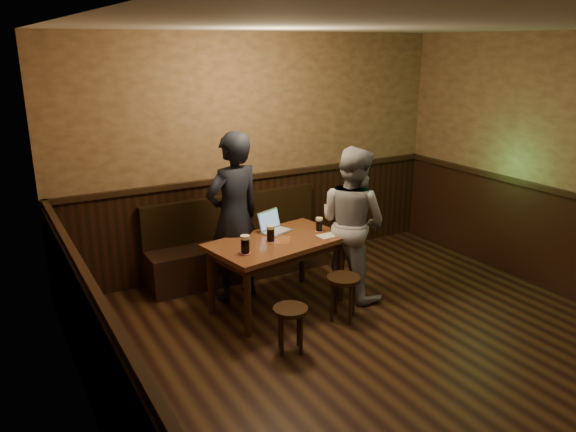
% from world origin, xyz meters
% --- Properties ---
extents(room, '(5.04, 6.04, 2.84)m').
position_xyz_m(room, '(0.00, 0.22, 1.20)').
color(room, black).
rests_on(room, ground).
extents(bench, '(2.20, 0.50, 0.95)m').
position_xyz_m(bench, '(-0.43, 2.75, 0.31)').
color(bench, black).
rests_on(bench, ground).
extents(pub_table, '(1.51, 1.03, 0.75)m').
position_xyz_m(pub_table, '(-0.43, 1.75, 0.65)').
color(pub_table, '#5B2E1A').
rests_on(pub_table, ground).
extents(stool_left, '(0.41, 0.41, 0.43)m').
position_xyz_m(stool_left, '(-0.76, 0.91, 0.34)').
color(stool_left, black).
rests_on(stool_left, ground).
extents(stool_right, '(0.34, 0.34, 0.46)m').
position_xyz_m(stool_right, '(0.01, 1.18, 0.37)').
color(stool_right, black).
rests_on(stool_right, ground).
extents(pint_left, '(0.12, 0.12, 0.18)m').
position_xyz_m(pint_left, '(-0.87, 1.57, 0.84)').
color(pint_left, maroon).
rests_on(pint_left, pub_table).
extents(pint_mid, '(0.11, 0.11, 0.17)m').
position_xyz_m(pint_mid, '(-0.51, 1.75, 0.83)').
color(pint_mid, maroon).
rests_on(pint_mid, pub_table).
extents(pint_right, '(0.10, 0.10, 0.15)m').
position_xyz_m(pint_right, '(0.10, 1.78, 0.82)').
color(pint_right, maroon).
rests_on(pint_right, pub_table).
extents(laptop, '(0.38, 0.34, 0.22)m').
position_xyz_m(laptop, '(-0.34, 2.01, 0.80)').
color(laptop, silver).
rests_on(laptop, pub_table).
extents(menu, '(0.22, 0.15, 0.00)m').
position_xyz_m(menu, '(0.10, 1.61, 0.75)').
color(menu, silver).
rests_on(menu, pub_table).
extents(person_suit, '(0.74, 0.56, 1.82)m').
position_xyz_m(person_suit, '(-0.71, 2.19, 0.91)').
color(person_suit, black).
rests_on(person_suit, ground).
extents(person_grey, '(0.83, 0.95, 1.65)m').
position_xyz_m(person_grey, '(0.42, 1.64, 0.83)').
color(person_grey, '#99999E').
rests_on(person_grey, ground).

